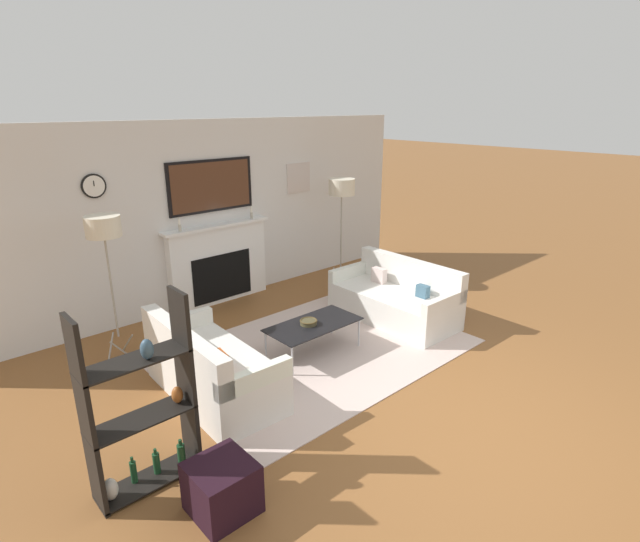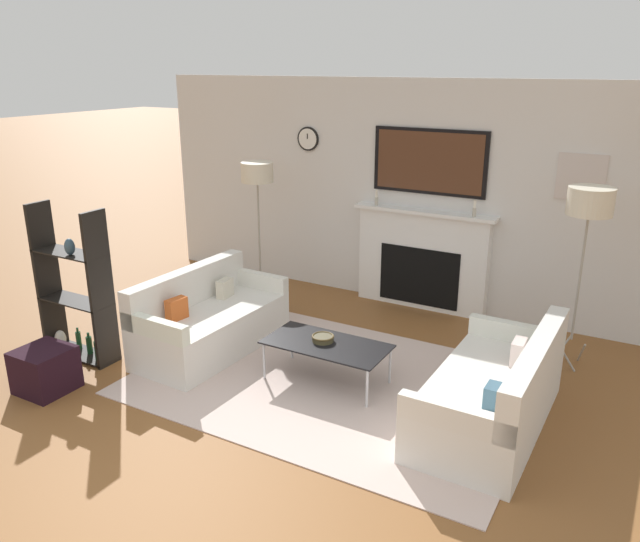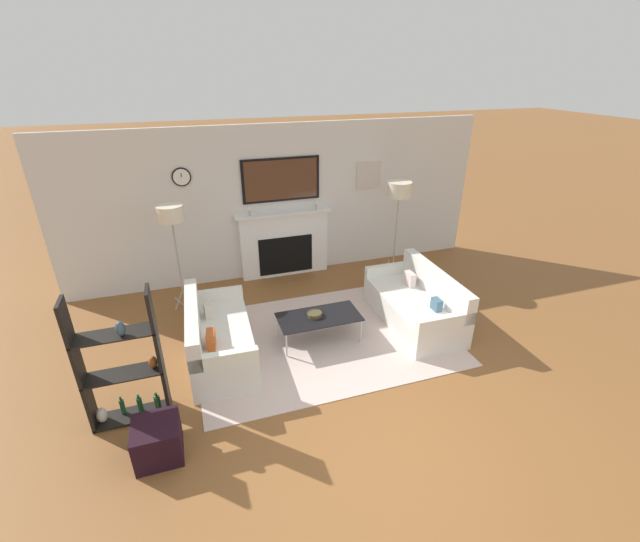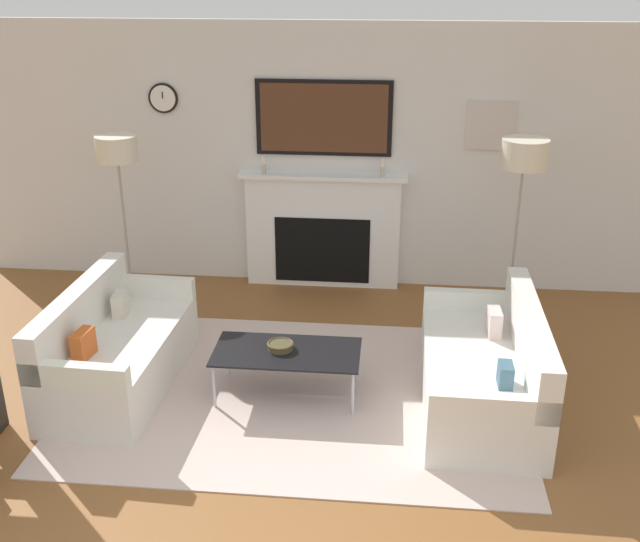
{
  "view_description": "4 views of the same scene",
  "coord_description": "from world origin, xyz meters",
  "px_view_note": "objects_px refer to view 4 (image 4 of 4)",
  "views": [
    {
      "loc": [
        -3.69,
        -2.01,
        2.91
      ],
      "look_at": [
        0.24,
        2.32,
        0.93
      ],
      "focal_mm": 28.0,
      "sensor_mm": 36.0,
      "label": 1
    },
    {
      "loc": [
        2.46,
        -2.5,
        2.85
      ],
      "look_at": [
        -0.23,
        2.25,
        1.02
      ],
      "focal_mm": 35.0,
      "sensor_mm": 36.0,
      "label": 2
    },
    {
      "loc": [
        -1.66,
        -2.74,
        3.57
      ],
      "look_at": [
        0.17,
        2.78,
        0.74
      ],
      "focal_mm": 24.0,
      "sensor_mm": 36.0,
      "label": 3
    },
    {
      "loc": [
        0.69,
        -3.03,
        3.23
      ],
      "look_at": [
        0.14,
        2.64,
        0.86
      ],
      "focal_mm": 42.0,
      "sensor_mm": 36.0,
      "label": 4
    }
  ],
  "objects_px": {
    "couch_right": "(487,373)",
    "coffee_table": "(287,354)",
    "couch_left": "(115,352)",
    "floor_lamp_right": "(524,156)",
    "floor_lamp_left": "(117,151)",
    "decorative_bowl": "(280,345)"
  },
  "relations": [
    {
      "from": "decorative_bowl",
      "to": "floor_lamp_right",
      "type": "xyz_separation_m",
      "value": [
        1.98,
        1.47,
        1.2
      ]
    },
    {
      "from": "decorative_bowl",
      "to": "floor_lamp_left",
      "type": "height_order",
      "value": "floor_lamp_left"
    },
    {
      "from": "couch_left",
      "to": "floor_lamp_left",
      "type": "relative_size",
      "value": 0.97
    },
    {
      "from": "couch_right",
      "to": "coffee_table",
      "type": "relative_size",
      "value": 1.55
    },
    {
      "from": "floor_lamp_left",
      "to": "floor_lamp_right",
      "type": "xyz_separation_m",
      "value": [
        3.71,
        0.0,
        0.04
      ]
    },
    {
      "from": "decorative_bowl",
      "to": "floor_lamp_left",
      "type": "bearing_deg",
      "value": 139.64
    },
    {
      "from": "couch_left",
      "to": "floor_lamp_right",
      "type": "relative_size",
      "value": 0.94
    },
    {
      "from": "couch_left",
      "to": "coffee_table",
      "type": "height_order",
      "value": "couch_left"
    },
    {
      "from": "floor_lamp_right",
      "to": "coffee_table",
      "type": "bearing_deg",
      "value": -142.17
    },
    {
      "from": "floor_lamp_right",
      "to": "decorative_bowl",
      "type": "bearing_deg",
      "value": -143.45
    },
    {
      "from": "coffee_table",
      "to": "couch_left",
      "type": "bearing_deg",
      "value": 179.47
    },
    {
      "from": "decorative_bowl",
      "to": "floor_lamp_right",
      "type": "relative_size",
      "value": 0.12
    },
    {
      "from": "couch_right",
      "to": "coffee_table",
      "type": "bearing_deg",
      "value": -179.56
    },
    {
      "from": "couch_left",
      "to": "couch_right",
      "type": "relative_size",
      "value": 0.94
    },
    {
      "from": "couch_left",
      "to": "decorative_bowl",
      "type": "distance_m",
      "value": 1.36
    },
    {
      "from": "coffee_table",
      "to": "floor_lamp_right",
      "type": "relative_size",
      "value": 0.64
    },
    {
      "from": "couch_right",
      "to": "coffee_table",
      "type": "xyz_separation_m",
      "value": [
        -1.56,
        -0.01,
        0.09
      ]
    },
    {
      "from": "couch_right",
      "to": "coffee_table",
      "type": "height_order",
      "value": "couch_right"
    },
    {
      "from": "decorative_bowl",
      "to": "couch_left",
      "type": "bearing_deg",
      "value": -179.37
    },
    {
      "from": "decorative_bowl",
      "to": "floor_lamp_left",
      "type": "relative_size",
      "value": 0.12
    },
    {
      "from": "decorative_bowl",
      "to": "floor_lamp_left",
      "type": "xyz_separation_m",
      "value": [
        -1.73,
        1.47,
        1.16
      ]
    },
    {
      "from": "floor_lamp_left",
      "to": "floor_lamp_right",
      "type": "height_order",
      "value": "floor_lamp_right"
    }
  ]
}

